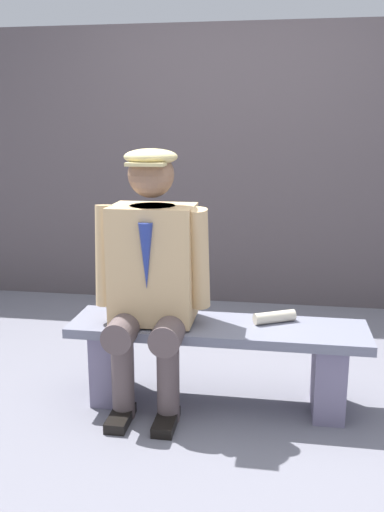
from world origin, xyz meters
name	(u,v)px	position (x,y,z in m)	size (l,w,h in m)	color
ground_plane	(217,402)	(0.00, 0.00, 0.00)	(30.00, 30.00, 0.00)	slate
bench	(217,352)	(0.00, 0.00, 0.28)	(1.50, 0.38, 0.43)	slate
seated_man	(152,271)	(0.33, 0.04, 0.71)	(0.58, 0.54, 1.31)	tan
rolled_magazine	(275,317)	(-0.28, -0.07, 0.46)	(0.06, 0.06, 0.22)	beige
stadium_wall	(244,168)	(0.00, -1.83, 1.08)	(12.00, 0.24, 2.15)	#50484B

